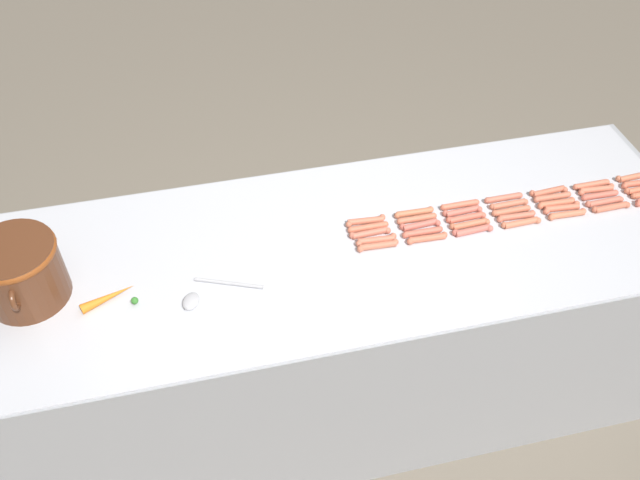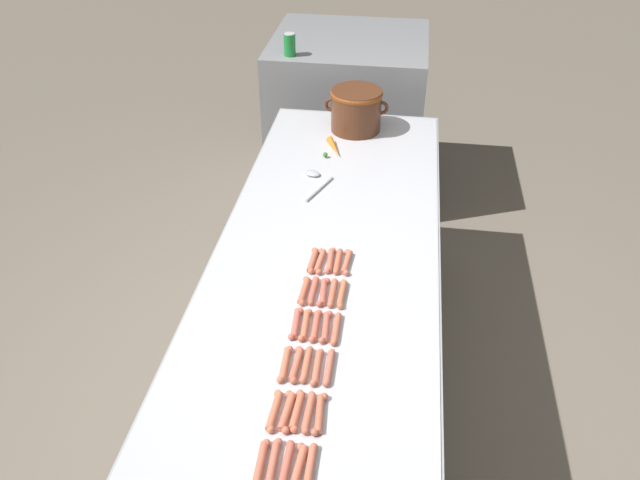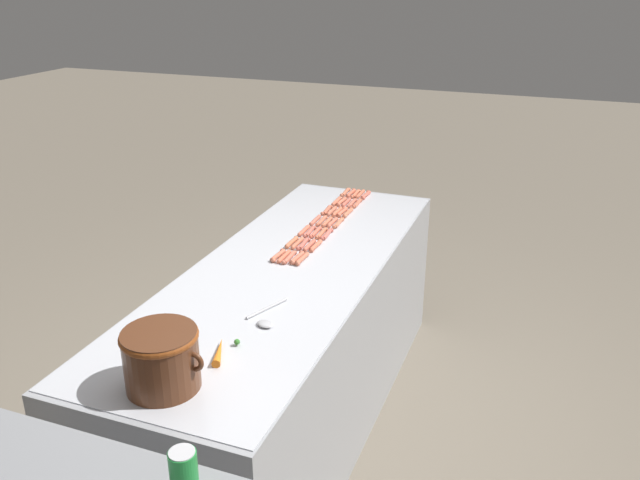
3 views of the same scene
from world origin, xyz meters
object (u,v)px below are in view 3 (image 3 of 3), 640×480
at_px(soda_can, 184,474).
at_px(hot_dog_4, 327,234).
at_px(hot_dog_7, 360,194).
at_px(hot_dog_29, 337,201).
at_px(hot_dog_13, 297,258).
at_px(hot_dog_32, 304,231).
at_px(hot_dog_12, 310,245).
at_px(hot_dog_14, 355,194).
at_px(hot_dog_5, 316,246).
at_px(hot_dog_26, 297,243).
at_px(hot_dog_9, 342,212).
at_px(hot_dog_10, 332,222).
at_px(hot_dog_27, 284,256).
at_px(hot_dog_28, 345,192).
at_px(hot_dog_2, 348,213).
at_px(hot_dog_34, 278,255).
at_px(hot_dog_30, 327,210).
at_px(hot_dog_31, 315,220).
at_px(serving_spoon, 266,319).
at_px(hot_dog_8, 352,203).
at_px(hot_dog_16, 337,212).
at_px(hot_dog_6, 302,259).
at_px(hot_dog_3, 338,223).
at_px(hot_dog_20, 289,257).
at_px(hot_dog_25, 310,232).
at_px(hot_dog_22, 341,202).
at_px(hot_dog_15, 346,202).
at_px(bean_pot, 161,356).
at_px(hot_dog_0, 366,195).
at_px(hot_dog_18, 315,232).
at_px(carrot, 220,351).
at_px(hot_dog_24, 322,221).
at_px(hot_dog_1, 357,203).
at_px(hot_dog_19, 303,244).
at_px(hot_dog_33, 292,242).
at_px(hot_dog_17, 327,222).
at_px(hot_dog_23, 332,211).
at_px(hot_dog_21, 351,193).

bearing_deg(soda_can, hot_dog_4, -79.10).
bearing_deg(hot_dog_7, hot_dog_29, 62.60).
height_order(hot_dog_13, hot_dog_32, same).
relative_size(hot_dog_12, hot_dog_14, 1.00).
relative_size(hot_dog_5, soda_can, 1.15).
bearing_deg(hot_dog_13, hot_dog_26, -67.77).
distance_m(hot_dog_5, hot_dog_9, 0.51).
bearing_deg(hot_dog_10, hot_dog_27, 82.99).
bearing_deg(hot_dog_28, hot_dog_14, 174.84).
distance_m(hot_dog_2, hot_dog_34, 0.70).
height_order(hot_dog_10, hot_dog_30, same).
xyz_separation_m(hot_dog_31, serving_spoon, (-0.21, 1.08, -0.00)).
height_order(hot_dog_8, hot_dog_13, same).
bearing_deg(hot_dog_29, hot_dog_16, 110.33).
relative_size(hot_dog_6, hot_dog_8, 1.00).
relative_size(hot_dog_3, hot_dog_16, 1.00).
xyz_separation_m(hot_dog_13, hot_dog_32, (0.10, -0.34, 0.00)).
bearing_deg(hot_dog_7, hot_dog_26, 85.80).
relative_size(hot_dog_5, hot_dog_12, 1.00).
xyz_separation_m(hot_dog_2, hot_dog_16, (0.06, 0.01, 0.00)).
bearing_deg(hot_dog_20, hot_dog_25, -84.82).
bearing_deg(hot_dog_22, hot_dog_2, 120.40).
xyz_separation_m(hot_dog_15, bean_pot, (-0.02, 1.94, 0.11)).
distance_m(hot_dog_16, hot_dog_29, 0.18).
distance_m(hot_dog_0, hot_dog_18, 0.68).
bearing_deg(hot_dog_14, hot_dog_15, 89.09).
distance_m(hot_dog_5, carrot, 1.03).
bearing_deg(hot_dog_27, hot_dog_34, -0.49).
xyz_separation_m(hot_dog_0, hot_dog_24, (0.10, 0.51, 0.00)).
height_order(hot_dog_1, carrot, carrot).
height_order(hot_dog_19, carrot, carrot).
distance_m(hot_dog_31, hot_dog_32, 0.16).
height_order(hot_dog_33, soda_can, soda_can).
bearing_deg(serving_spoon, hot_dog_27, -73.30).
bearing_deg(hot_dog_12, hot_dog_25, -68.52).
bearing_deg(hot_dog_13, hot_dog_17, -86.37).
distance_m(hot_dog_23, hot_dog_29, 0.17).
relative_size(hot_dog_25, carrot, 0.82).
bearing_deg(hot_dog_7, bean_pot, 89.58).
bearing_deg(hot_dog_9, hot_dog_19, 86.63).
bearing_deg(hot_dog_23, hot_dog_1, -118.65).
bearing_deg(hot_dog_20, hot_dog_23, -87.52).
relative_size(hot_dog_27, hot_dog_28, 1.00).
relative_size(hot_dog_21, hot_dog_28, 1.00).
bearing_deg(hot_dog_13, hot_dog_6, 176.15).
bearing_deg(hot_dog_19, hot_dog_15, -89.98).
relative_size(hot_dog_26, hot_dog_32, 1.00).
xyz_separation_m(hot_dog_12, hot_dog_13, (-0.00, 0.16, 0.00)).
bearing_deg(hot_dog_14, hot_dog_8, 100.71).
distance_m(hot_dog_8, hot_dog_28, 0.20).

